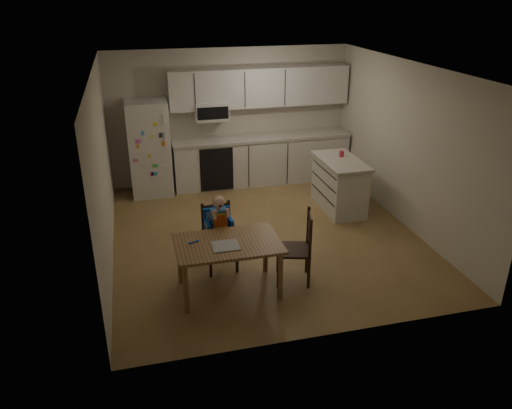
{
  "coord_description": "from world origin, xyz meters",
  "views": [
    {
      "loc": [
        -1.81,
        -6.59,
        3.5
      ],
      "look_at": [
        -0.33,
        -0.78,
        0.87
      ],
      "focal_mm": 35.0,
      "sensor_mm": 36.0,
      "label": 1
    }
  ],
  "objects_px": {
    "dining_table": "(228,249)",
    "chair_side": "(301,243)",
    "red_cup": "(342,154)",
    "kitchen_island": "(339,184)",
    "chair_booster": "(218,224)",
    "refrigerator": "(149,148)"
  },
  "relations": [
    {
      "from": "dining_table",
      "to": "chair_side",
      "type": "distance_m",
      "value": 0.94
    },
    {
      "from": "red_cup",
      "to": "chair_side",
      "type": "relative_size",
      "value": 0.1
    },
    {
      "from": "kitchen_island",
      "to": "red_cup",
      "type": "height_order",
      "value": "red_cup"
    },
    {
      "from": "dining_table",
      "to": "chair_booster",
      "type": "xyz_separation_m",
      "value": [
        -0.0,
        0.61,
        0.05
      ]
    },
    {
      "from": "kitchen_island",
      "to": "chair_side",
      "type": "height_order",
      "value": "chair_side"
    },
    {
      "from": "kitchen_island",
      "to": "chair_booster",
      "type": "distance_m",
      "value": 2.7
    },
    {
      "from": "kitchen_island",
      "to": "chair_side",
      "type": "bearing_deg",
      "value": -124.5
    },
    {
      "from": "chair_booster",
      "to": "chair_side",
      "type": "distance_m",
      "value": 1.12
    },
    {
      "from": "dining_table",
      "to": "chair_booster",
      "type": "bearing_deg",
      "value": 90.3
    },
    {
      "from": "red_cup",
      "to": "dining_table",
      "type": "bearing_deg",
      "value": -137.65
    },
    {
      "from": "red_cup",
      "to": "dining_table",
      "type": "distance_m",
      "value": 3.24
    },
    {
      "from": "red_cup",
      "to": "dining_table",
      "type": "height_order",
      "value": "red_cup"
    },
    {
      "from": "refrigerator",
      "to": "chair_side",
      "type": "height_order",
      "value": "refrigerator"
    },
    {
      "from": "dining_table",
      "to": "chair_side",
      "type": "bearing_deg",
      "value": 1.47
    },
    {
      "from": "red_cup",
      "to": "chair_booster",
      "type": "bearing_deg",
      "value": -146.87
    },
    {
      "from": "refrigerator",
      "to": "chair_booster",
      "type": "relative_size",
      "value": 1.61
    },
    {
      "from": "kitchen_island",
      "to": "refrigerator",
      "type": "bearing_deg",
      "value": 153.21
    },
    {
      "from": "kitchen_island",
      "to": "red_cup",
      "type": "xyz_separation_m",
      "value": [
        0.07,
        0.16,
        0.48
      ]
    },
    {
      "from": "dining_table",
      "to": "chair_booster",
      "type": "height_order",
      "value": "chair_booster"
    },
    {
      "from": "dining_table",
      "to": "chair_side",
      "type": "relative_size",
      "value": 1.34
    },
    {
      "from": "chair_booster",
      "to": "chair_side",
      "type": "relative_size",
      "value": 1.11
    },
    {
      "from": "refrigerator",
      "to": "red_cup",
      "type": "distance_m",
      "value": 3.38
    }
  ]
}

